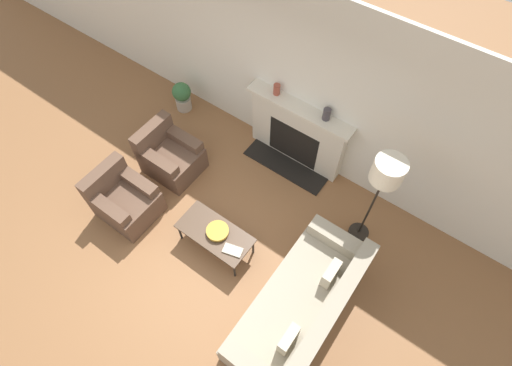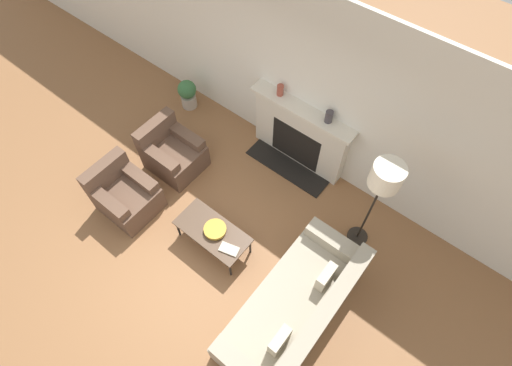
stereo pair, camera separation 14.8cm
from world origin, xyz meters
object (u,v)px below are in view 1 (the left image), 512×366
object	(u,v)px
armchair_near	(124,200)
mantel_vase_left	(277,89)
bowl	(218,231)
potted_plant	(182,96)
armchair_far	(170,156)
floor_lamp	(386,176)
book	(233,250)
coffee_table	(215,234)
mantel_vase_center_left	(327,114)
fireplace	(297,134)
couch	(302,307)

from	to	relation	value
armchair_near	mantel_vase_left	distance (m)	2.77
armchair_near	bowl	distance (m)	1.55
bowl	potted_plant	xyz separation A→B (m)	(-2.23, 1.75, -0.14)
potted_plant	armchair_near	bearing A→B (deg)	-70.91
armchair_far	floor_lamp	size ratio (longest dim) A/B	0.47
armchair_near	armchair_far	size ratio (longest dim) A/B	1.00
book	coffee_table	bearing A→B (deg)	153.77
mantel_vase_left	mantel_vase_center_left	xyz separation A→B (m)	(0.84, 0.00, 0.01)
book	armchair_near	bearing A→B (deg)	172.54
mantel_vase_left	potted_plant	world-z (taller)	mantel_vase_left
armchair_far	potted_plant	size ratio (longest dim) A/B	1.49
fireplace	book	bearing A→B (deg)	-80.78
bowl	floor_lamp	bearing A→B (deg)	41.35
couch	potted_plant	xyz separation A→B (m)	(-3.71, 1.91, -0.00)
mantel_vase_center_left	potted_plant	distance (m)	2.82
armchair_far	book	world-z (taller)	armchair_far
armchair_far	mantel_vase_left	bearing A→B (deg)	-37.72
floor_lamp	potted_plant	distance (m)	3.98
armchair_far	book	size ratio (longest dim) A/B	2.89
book	mantel_vase_left	xyz separation A→B (m)	(-0.77, 2.11, 0.84)
bowl	couch	bearing A→B (deg)	-5.99
coffee_table	floor_lamp	bearing A→B (deg)	41.32
mantel_vase_center_left	floor_lamp	bearing A→B (deg)	-29.67
fireplace	mantel_vase_center_left	size ratio (longest dim) A/B	9.26
armchair_far	mantel_vase_center_left	world-z (taller)	mantel_vase_center_left
coffee_table	mantel_vase_center_left	size ratio (longest dim) A/B	5.77
mantel_vase_left	coffee_table	bearing A→B (deg)	-78.89
book	floor_lamp	world-z (taller)	floor_lamp
couch	potted_plant	world-z (taller)	couch
armchair_near	bowl	xyz separation A→B (m)	(1.50, 0.36, 0.14)
armchair_far	floor_lamp	distance (m)	3.35
potted_plant	coffee_table	bearing A→B (deg)	-38.97
fireplace	armchair_far	distance (m)	2.04
fireplace	potted_plant	xyz separation A→B (m)	(-2.22, -0.25, -0.27)
fireplace	floor_lamp	world-z (taller)	floor_lamp
fireplace	coffee_table	world-z (taller)	fireplace
coffee_table	bowl	xyz separation A→B (m)	(0.03, 0.03, 0.07)
floor_lamp	potted_plant	size ratio (longest dim) A/B	3.14
fireplace	armchair_far	world-z (taller)	fireplace
book	mantel_vase_center_left	distance (m)	2.27
coffee_table	floor_lamp	distance (m)	2.39
bowl	book	bearing A→B (deg)	-15.67
armchair_near	floor_lamp	world-z (taller)	floor_lamp
couch	mantel_vase_left	xyz separation A→B (m)	(-1.91, 2.17, 0.95)
bowl	potted_plant	bearing A→B (deg)	141.85
bowl	floor_lamp	distance (m)	2.32
coffee_table	potted_plant	xyz separation A→B (m)	(-2.20, 1.78, -0.07)
armchair_near	book	size ratio (longest dim) A/B	2.89
armchair_near	coffee_table	distance (m)	1.51
mantel_vase_left	potted_plant	bearing A→B (deg)	-171.66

